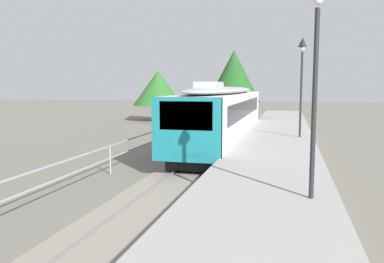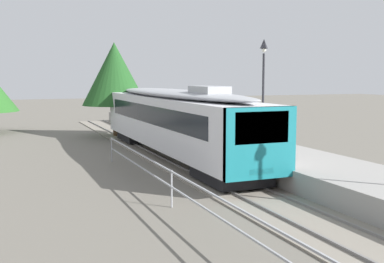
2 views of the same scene
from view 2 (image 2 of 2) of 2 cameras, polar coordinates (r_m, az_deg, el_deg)
name	(u,v)px [view 2 (image 2 of 2)]	position (r m, az deg, el deg)	size (l,w,h in m)	color
ground_plane	(170,199)	(16.59, -2.69, -8.26)	(160.00, 160.00, 0.00)	#6B665B
track_rails	(245,190)	(17.77, 6.54, -7.16)	(3.20, 60.00, 0.14)	gray
commuter_train	(174,118)	(24.44, -2.17, 1.66)	(2.82, 18.03, 3.74)	silver
station_platform	(317,173)	(19.42, 15.03, -4.91)	(3.90, 60.00, 0.90)	#999691
platform_lamp_far_end	(264,70)	(24.99, 8.73, 7.40)	(0.34, 0.34, 5.35)	#232328
tree_behind_carpark	(115,74)	(33.90, -9.44, 6.94)	(4.63, 4.63, 6.72)	brown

